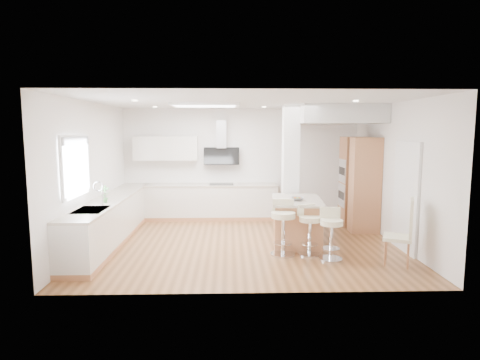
{
  "coord_description": "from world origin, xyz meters",
  "views": [
    {
      "loc": [
        -0.32,
        -7.85,
        2.26
      ],
      "look_at": [
        -0.08,
        0.4,
        1.23
      ],
      "focal_mm": 30.0,
      "sensor_mm": 36.0,
      "label": 1
    }
  ],
  "objects_px": {
    "bar_stool_a": "(283,224)",
    "bar_stool_c": "(331,231)",
    "peninsula": "(296,221)",
    "bar_stool_b": "(309,227)",
    "dining_chair": "(404,230)"
  },
  "relations": [
    {
      "from": "bar_stool_c",
      "to": "bar_stool_b",
      "type": "bearing_deg",
      "value": 141.34
    },
    {
      "from": "bar_stool_a",
      "to": "peninsula",
      "type": "bearing_deg",
      "value": 69.67
    },
    {
      "from": "bar_stool_c",
      "to": "bar_stool_a",
      "type": "bearing_deg",
      "value": 162.89
    },
    {
      "from": "peninsula",
      "to": "bar_stool_a",
      "type": "distance_m",
      "value": 0.87
    },
    {
      "from": "peninsula",
      "to": "bar_stool_b",
      "type": "height_order",
      "value": "peninsula"
    },
    {
      "from": "bar_stool_b",
      "to": "bar_stool_c",
      "type": "distance_m",
      "value": 0.44
    },
    {
      "from": "peninsula",
      "to": "dining_chair",
      "type": "bearing_deg",
      "value": -36.65
    },
    {
      "from": "bar_stool_b",
      "to": "dining_chair",
      "type": "height_order",
      "value": "dining_chair"
    },
    {
      "from": "bar_stool_a",
      "to": "bar_stool_c",
      "type": "height_order",
      "value": "bar_stool_a"
    },
    {
      "from": "bar_stool_c",
      "to": "dining_chair",
      "type": "xyz_separation_m",
      "value": [
        1.14,
        -0.35,
        0.1
      ]
    },
    {
      "from": "bar_stool_b",
      "to": "bar_stool_c",
      "type": "bearing_deg",
      "value": -60.05
    },
    {
      "from": "peninsula",
      "to": "bar_stool_a",
      "type": "height_order",
      "value": "bar_stool_a"
    },
    {
      "from": "peninsula",
      "to": "bar_stool_a",
      "type": "xyz_separation_m",
      "value": [
        -0.37,
        -0.77,
        0.12
      ]
    },
    {
      "from": "peninsula",
      "to": "bar_stool_b",
      "type": "relative_size",
      "value": 1.71
    },
    {
      "from": "bar_stool_b",
      "to": "bar_stool_c",
      "type": "height_order",
      "value": "same"
    }
  ]
}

